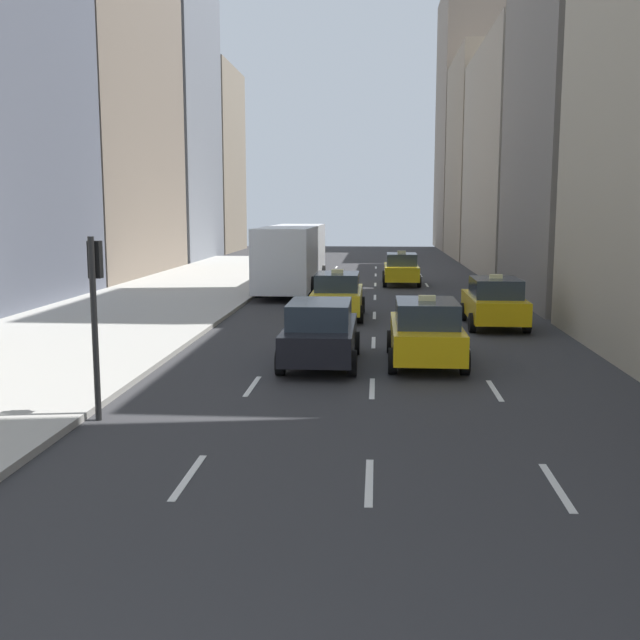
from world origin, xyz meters
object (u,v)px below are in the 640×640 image
object	(u,v)px
sedan_black_near	(320,332)
city_bus	(293,255)
taxi_third	(338,295)
taxi_lead	(426,331)
taxi_fourth	(494,302)
traffic_light_pole	(95,298)
taxi_second	(401,269)

from	to	relation	value
sedan_black_near	city_bus	xyz separation A→B (m)	(-2.81, 18.36, 0.91)
taxi_third	city_bus	xyz separation A→B (m)	(-2.81, 9.69, 0.91)
taxi_third	sedan_black_near	xyz separation A→B (m)	(-0.00, -8.67, -0.00)
sedan_black_near	city_bus	distance (m)	18.59
taxi_lead	taxi_third	size ratio (longest dim) A/B	1.00
taxi_third	taxi_fourth	xyz separation A→B (m)	(5.60, -1.73, 0.00)
sedan_black_near	traffic_light_pole	size ratio (longest dim) A/B	1.25
taxi_second	city_bus	distance (m)	6.43
taxi_lead	city_bus	world-z (taller)	city_bus
taxi_fourth	city_bus	size ratio (longest dim) A/B	0.38
taxi_lead	taxi_second	distance (m)	21.02
traffic_light_pole	taxi_third	bearing A→B (deg)	74.44
traffic_light_pole	taxi_lead	bearing A→B (deg)	40.94
city_bus	traffic_light_pole	size ratio (longest dim) A/B	3.23
taxi_lead	taxi_fourth	distance (m)	7.16
city_bus	taxi_lead	bearing A→B (deg)	-72.70
taxi_fourth	city_bus	bearing A→B (deg)	126.36
taxi_second	taxi_lead	bearing A→B (deg)	-90.00
taxi_third	sedan_black_near	world-z (taller)	taxi_third
taxi_fourth	city_bus	distance (m)	14.22
taxi_lead	city_bus	bearing A→B (deg)	107.30
taxi_second	taxi_fourth	bearing A→B (deg)	-79.01
sedan_black_near	taxi_fourth	bearing A→B (deg)	51.07
taxi_third	taxi_lead	bearing A→B (deg)	-71.42
taxi_fourth	sedan_black_near	bearing A→B (deg)	-128.93
taxi_lead	taxi_third	bearing A→B (deg)	108.58
taxi_third	taxi_fourth	distance (m)	5.86
taxi_second	taxi_third	xyz separation A→B (m)	(-2.80, -12.69, 0.00)
taxi_second	sedan_black_near	world-z (taller)	taxi_second
sedan_black_near	traffic_light_pole	distance (m)	6.96
city_bus	traffic_light_pole	xyz separation A→B (m)	(-1.14, -23.87, 0.62)
taxi_fourth	taxi_second	bearing A→B (deg)	100.99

